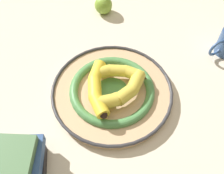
# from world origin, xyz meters

# --- Properties ---
(ground_plane) EXTENTS (2.80, 2.80, 0.00)m
(ground_plane) POSITION_xyz_m (0.00, 0.00, 0.00)
(ground_plane) COLOR beige
(decorative_bowl) EXTENTS (0.37, 0.37, 0.04)m
(decorative_bowl) POSITION_xyz_m (-0.03, 0.03, 0.02)
(decorative_bowl) COLOR tan
(decorative_bowl) RESTS_ON ground_plane
(banana_a) EXTENTS (0.09, 0.20, 0.04)m
(banana_a) POSITION_xyz_m (-0.07, 0.01, 0.06)
(banana_a) COLOR yellow
(banana_a) RESTS_ON decorative_bowl
(banana_b) EXTENTS (0.13, 0.16, 0.04)m
(banana_b) POSITION_xyz_m (0.01, 0.00, 0.06)
(banana_b) COLOR gold
(banana_b) RESTS_ON decorative_bowl
(banana_c) EXTENTS (0.17, 0.07, 0.04)m
(banana_c) POSITION_xyz_m (-0.02, 0.07, 0.06)
(banana_c) COLOR gold
(banana_c) RESTS_ON decorative_bowl
(apple) EXTENTS (0.07, 0.07, 0.08)m
(apple) POSITION_xyz_m (-0.16, 0.40, 0.03)
(apple) COLOR olive
(apple) RESTS_ON ground_plane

